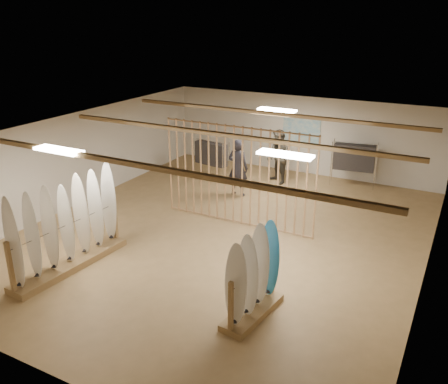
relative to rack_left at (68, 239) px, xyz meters
The scene contains 16 objects.
floor 4.04m from the rack_left, 54.40° to the left, with size 12.00×12.00×0.00m, color #9B794B.
ceiling 4.48m from the rack_left, 54.40° to the left, with size 12.00×12.00×0.00m, color gray.
wall_back 9.54m from the rack_left, 75.93° to the left, with size 12.00×12.00×0.00m, color beige.
wall_front 3.67m from the rack_left, 50.15° to the right, with size 12.00×12.00×0.00m, color beige.
wall_left 4.25m from the rack_left, 129.76° to the left, with size 12.00×12.00×0.00m, color beige.
wall_right 8.02m from the rack_left, 23.83° to the left, with size 12.00×12.00×0.00m, color beige.
ceiling_slats 4.44m from the rack_left, 54.40° to the left, with size 9.50×6.12×0.10m, color olive.
light_panels 4.45m from the rack_left, 54.40° to the left, with size 1.20×0.35×0.06m, color white.
bamboo_partition 4.69m from the rack_left, 60.15° to the left, with size 4.45×0.05×2.78m.
poster 9.53m from the rack_left, 75.90° to the left, with size 1.40×0.03×0.90m, color teal.
rack_left is the anchor object (origin of this frame).
rack_right 4.52m from the rack_left, ahead, with size 0.71×1.67×1.88m.
clothing_rack_a 7.07m from the rack_left, 91.89° to the left, with size 1.30×0.51×1.40m.
clothing_rack_b 9.69m from the rack_left, 62.98° to the left, with size 1.43×0.54×1.54m.
shopper_a 6.16m from the rack_left, 77.37° to the left, with size 0.77×0.52×2.10m, color #242229.
shopper_b 7.98m from the rack_left, 75.11° to the left, with size 1.02×0.80×2.11m, color #363229.
Camera 1 is at (5.37, -10.14, 5.55)m, focal length 38.00 mm.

